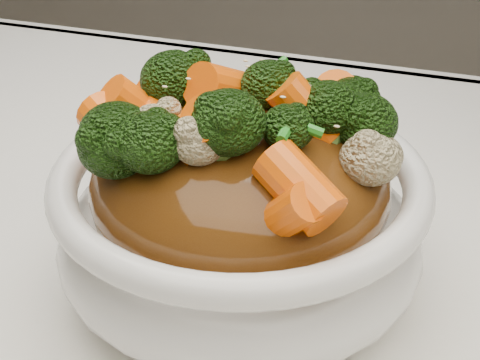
% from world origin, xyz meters
% --- Properties ---
extents(tablecloth, '(1.20, 0.80, 0.04)m').
position_xyz_m(tablecloth, '(0.00, 0.00, 0.73)').
color(tablecloth, white).
rests_on(tablecloth, dining_table).
extents(bowl, '(0.26, 0.26, 0.09)m').
position_xyz_m(bowl, '(-0.01, 0.01, 0.79)').
color(bowl, white).
rests_on(bowl, tablecloth).
extents(sauce_base, '(0.20, 0.20, 0.10)m').
position_xyz_m(sauce_base, '(-0.01, 0.01, 0.83)').
color(sauce_base, '#512C0D').
rests_on(sauce_base, bowl).
extents(carrots, '(0.20, 0.20, 0.05)m').
position_xyz_m(carrots, '(-0.01, 0.01, 0.89)').
color(carrots, '#FF6108').
rests_on(carrots, sauce_base).
extents(broccoli, '(0.20, 0.20, 0.05)m').
position_xyz_m(broccoli, '(-0.01, 0.01, 0.89)').
color(broccoli, black).
rests_on(broccoli, sauce_base).
extents(cauliflower, '(0.20, 0.20, 0.04)m').
position_xyz_m(cauliflower, '(-0.01, 0.01, 0.89)').
color(cauliflower, '#C7B887').
rests_on(cauliflower, sauce_base).
extents(scallions, '(0.15, 0.15, 0.02)m').
position_xyz_m(scallions, '(-0.01, 0.01, 0.89)').
color(scallions, '#20771B').
rests_on(scallions, sauce_base).
extents(sesame_seeds, '(0.18, 0.18, 0.01)m').
position_xyz_m(sesame_seeds, '(-0.01, 0.01, 0.89)').
color(sesame_seeds, beige).
rests_on(sesame_seeds, sauce_base).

